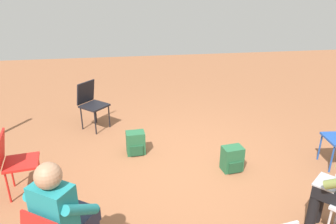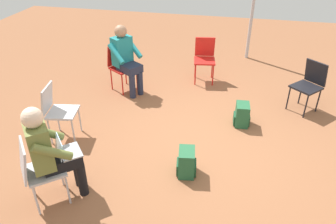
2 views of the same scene
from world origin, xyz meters
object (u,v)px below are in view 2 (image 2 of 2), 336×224
at_px(chair_southwest, 121,64).
at_px(backpack_near_laptop_user, 242,116).
at_px(chair_west, 205,56).
at_px(person_in_teal, 126,56).
at_px(backpack_by_empty_chair, 186,164).
at_px(chair_northwest, 310,83).
at_px(person_with_laptop, 50,150).
at_px(chair_south, 57,109).
at_px(chair_southeast, 38,168).

relative_size(chair_southwest, backpack_near_laptop_user, 2.36).
bearing_deg(chair_west, backpack_near_laptop_user, 109.05).
relative_size(chair_southwest, person_in_teal, 0.69).
bearing_deg(backpack_by_empty_chair, chair_northwest, 140.34).
bearing_deg(person_with_laptop, backpack_near_laptop_user, 94.34).
relative_size(chair_northwest, chair_south, 1.00).
distance_m(person_in_teal, backpack_near_laptop_user, 2.30).
bearing_deg(backpack_near_laptop_user, chair_southeast, -45.34).
distance_m(chair_southwest, backpack_near_laptop_user, 2.42).
height_order(chair_south, chair_southwest, same).
distance_m(chair_west, chair_south, 3.04).
distance_m(chair_south, backpack_by_empty_chair, 2.02).
relative_size(chair_west, backpack_by_empty_chair, 2.36).
height_order(chair_west, chair_south, same).
height_order(chair_southwest, backpack_near_laptop_user, chair_southwest).
relative_size(chair_southeast, chair_south, 1.00).
bearing_deg(backpack_by_empty_chair, chair_west, -177.26).
relative_size(chair_west, chair_southwest, 1.00).
distance_m(chair_south, chair_southwest, 1.76).
relative_size(chair_south, backpack_near_laptop_user, 2.36).
distance_m(chair_northwest, chair_southwest, 3.30).
xyz_separation_m(chair_south, person_with_laptop, (1.11, 0.56, 0.20)).
bearing_deg(chair_west, person_in_teal, 22.46).
distance_m(person_with_laptop, backpack_near_laptop_user, 2.94).
distance_m(person_with_laptop, backpack_by_empty_chair, 1.65).
relative_size(chair_southeast, backpack_near_laptop_user, 2.36).
bearing_deg(backpack_near_laptop_user, chair_west, -152.30).
height_order(chair_northwest, chair_southeast, same).
xyz_separation_m(chair_south, backpack_by_empty_chair, (0.39, 1.95, -0.34)).
xyz_separation_m(chair_northwest, chair_southeast, (2.87, -3.21, 0.00)).
height_order(chair_northwest, chair_southwest, same).
bearing_deg(chair_northwest, chair_south, 66.55).
bearing_deg(chair_south, chair_southeast, 9.72).
distance_m(chair_south, person_in_teal, 1.72).
bearing_deg(chair_southwest, backpack_near_laptop_user, 104.16).
distance_m(chair_northwest, backpack_by_empty_chair, 2.67).
bearing_deg(chair_northwest, person_in_teal, 42.43).
height_order(chair_northwest, chair_south, same).
relative_size(chair_southeast, chair_west, 1.00).
bearing_deg(chair_south, backpack_by_empty_chair, 68.83).
relative_size(chair_southeast, person_in_teal, 0.69).
xyz_separation_m(chair_south, chair_southwest, (-1.73, 0.35, 0.00)).
xyz_separation_m(chair_southeast, person_with_laptop, (-0.11, 0.13, 0.20)).
xyz_separation_m(person_in_teal, backpack_by_empty_chair, (2.03, 1.47, -0.54)).
height_order(chair_northwest, backpack_near_laptop_user, chair_northwest).
relative_size(chair_northwest, person_in_teal, 0.69).
xyz_separation_m(chair_southeast, chair_southwest, (-2.95, -0.09, 0.00)).
bearing_deg(chair_southeast, backpack_near_laptop_user, 94.10).
bearing_deg(person_with_laptop, chair_southeast, -90.00).
distance_m(chair_northwest, person_with_laptop, 4.14).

